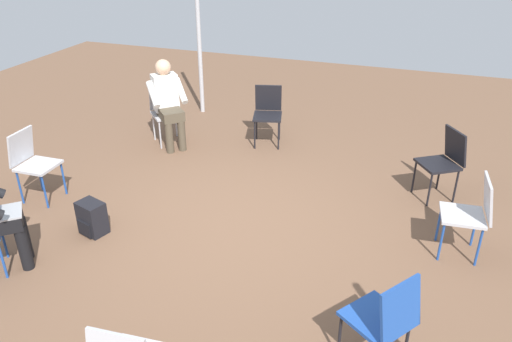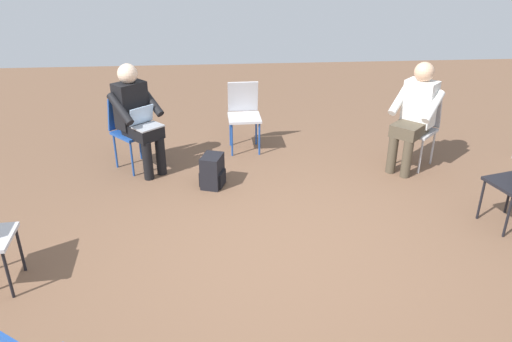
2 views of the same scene
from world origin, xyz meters
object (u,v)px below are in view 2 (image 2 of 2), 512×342
Objects in this scene: person_in_white at (415,112)px; backpack_near_laptop_user at (212,173)px; person_with_laptop at (137,114)px; chair_east at (244,111)px; chair_southeast at (419,124)px; chair_northeast at (130,126)px.

backpack_near_laptop_user is at bearing 52.77° from person_in_white.
person_with_laptop reaches higher than backpack_near_laptop_user.
person_with_laptop reaches higher than chair_east.
person_in_white is 3.44× the size of backpack_near_laptop_user.
chair_east is at bearing 23.87° from person_in_white.
person_in_white is at bearing 156.97° from chair_east.
chair_northeast is at bearing 42.04° from chair_southeast.
person_with_laptop is at bearing 41.96° from person_in_white.
person_in_white is (-0.12, 0.12, 0.20)m from chair_southeast.
backpack_near_laptop_user is at bearing 104.97° from chair_northeast.
person_with_laptop and person_in_white have the same top height.
chair_east is at bearing -21.05° from backpack_near_laptop_user.
chair_southeast is at bearing -80.02° from backpack_near_laptop_user.
chair_east is 1.37m from person_with_laptop.
chair_southeast is 0.69× the size of person_in_white.
chair_southeast is at bearing 161.09° from chair_east.
person_in_white reaches higher than chair_southeast.
chair_east reaches higher than backpack_near_laptop_user.
chair_northeast is 0.69× the size of person_in_white.
chair_northeast reaches higher than backpack_near_laptop_user.
chair_northeast is 1.17m from backpack_near_laptop_user.
person_in_white is (-0.74, -1.91, 0.20)m from chair_east.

